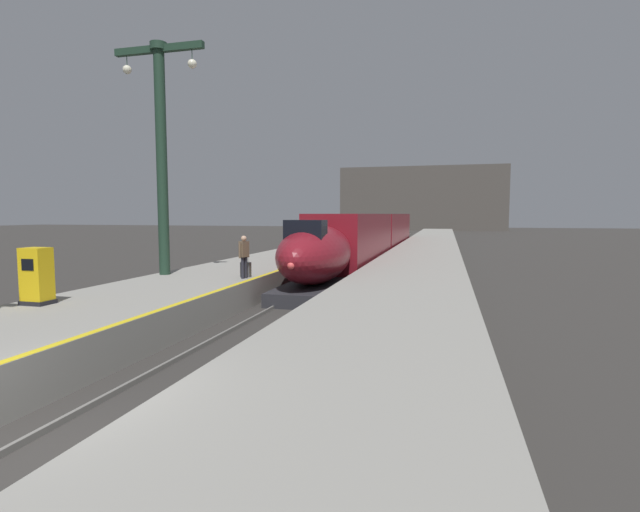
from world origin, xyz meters
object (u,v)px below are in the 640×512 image
Objects in this scene: highspeed_train_main at (370,236)px; station_column_mid at (161,138)px; rolling_suitcase at (246,270)px; ticket_machine_yellow at (37,278)px; passenger_near_edge at (244,253)px.

highspeed_train_main is 19.27m from station_column_mid.
station_column_mid is 6.48m from rolling_suitcase.
highspeed_train_main is at bearing 71.58° from station_column_mid.
highspeed_train_main is 25.16m from ticket_machine_yellow.
station_column_mid is at bearing -108.42° from highspeed_train_main.
passenger_near_edge reaches higher than rolling_suitcase.
passenger_near_edge is at bearing -96.80° from highspeed_train_main.
station_column_mid is at bearing 175.29° from passenger_near_edge.
station_column_mid reaches higher than rolling_suitcase.
station_column_mid reaches higher than passenger_near_edge.
ticket_machine_yellow is at bearing -115.38° from rolling_suitcase.
ticket_machine_yellow is at bearing -102.74° from highspeed_train_main.
rolling_suitcase is 7.68m from ticket_machine_yellow.
passenger_near_edge is at bearing -74.25° from rolling_suitcase.
ticket_machine_yellow is at bearing -87.07° from station_column_mid.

